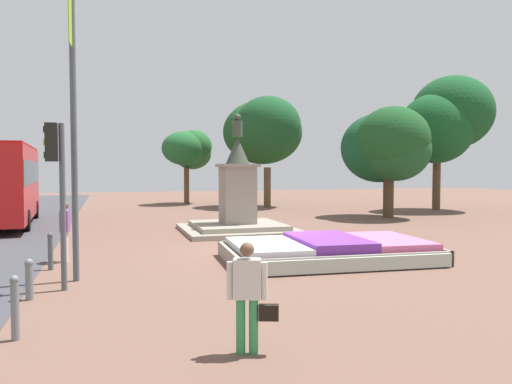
% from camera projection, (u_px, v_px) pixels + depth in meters
% --- Properties ---
extents(ground_plane, '(82.66, 82.66, 0.00)m').
position_uv_depth(ground_plane, '(267.00, 252.00, 15.42)').
color(ground_plane, brown).
extents(flower_planter, '(5.91, 3.70, 0.66)m').
position_uv_depth(flower_planter, '(330.00, 251.00, 13.93)').
color(flower_planter, '#38281C').
rests_on(flower_planter, ground_plane).
extents(statue_monument, '(4.43, 4.43, 4.78)m').
position_uv_depth(statue_monument, '(238.00, 207.00, 20.25)').
color(statue_monument, gray).
rests_on(statue_monument, ground_plane).
extents(traffic_light_near_crossing, '(0.41, 0.28, 3.54)m').
position_uv_depth(traffic_light_near_crossing, '(57.00, 174.00, 10.44)').
color(traffic_light_near_crossing, '#4C5156').
rests_on(traffic_light_near_crossing, ground_plane).
extents(banner_pole, '(0.14, 1.14, 7.14)m').
position_uv_depth(banner_pole, '(73.00, 109.00, 11.28)').
color(banner_pole, '#4C5156').
rests_on(banner_pole, ground_plane).
extents(city_bus, '(2.96, 9.56, 3.62)m').
position_uv_depth(city_bus, '(4.00, 180.00, 22.40)').
color(city_bus, red).
rests_on(city_bus, ground_plane).
extents(pedestrian_with_handbag, '(0.71, 0.36, 1.57)m').
position_uv_depth(pedestrian_with_handbag, '(249.00, 292.00, 6.93)').
color(pedestrian_with_handbag, '#338C4C').
rests_on(pedestrian_with_handbag, ground_plane).
extents(pedestrian_near_planter, '(0.26, 0.57, 1.68)m').
position_uv_depth(pedestrian_near_planter, '(65.00, 227.00, 13.74)').
color(pedestrian_near_planter, beige).
rests_on(pedestrian_near_planter, ground_plane).
extents(kerb_bollard_south, '(0.13, 0.13, 0.99)m').
position_uv_depth(kerb_bollard_south, '(15.00, 306.00, 7.49)').
color(kerb_bollard_south, slate).
rests_on(kerb_bollard_south, ground_plane).
extents(kerb_bollard_mid_a, '(0.17, 0.17, 0.82)m').
position_uv_depth(kerb_bollard_mid_a, '(29.00, 278.00, 9.80)').
color(kerb_bollard_mid_a, slate).
rests_on(kerb_bollard_mid_a, ground_plane).
extents(kerb_bollard_mid_b, '(0.14, 0.14, 0.96)m').
position_uv_depth(kerb_bollard_mid_b, '(50.00, 250.00, 12.70)').
color(kerb_bollard_mid_b, '#4C5156').
rests_on(kerb_bollard_mid_b, ground_plane).
extents(park_tree_far_left, '(4.20, 4.86, 5.77)m').
position_uv_depth(park_tree_far_left, '(388.00, 146.00, 26.05)').
color(park_tree_far_left, '#4C3823').
rests_on(park_tree_far_left, ground_plane).
extents(park_tree_behind_statue, '(5.35, 5.53, 7.27)m').
position_uv_depth(park_tree_behind_statue, '(265.00, 130.00, 33.06)').
color(park_tree_behind_statue, brown).
rests_on(park_tree_behind_statue, ground_plane).
extents(park_tree_far_right, '(3.78, 4.22, 5.33)m').
position_uv_depth(park_tree_far_right, '(189.00, 149.00, 36.01)').
color(park_tree_far_right, brown).
rests_on(park_tree_far_right, ground_plane).
extents(park_tree_street_side, '(5.97, 5.13, 8.26)m').
position_uv_depth(park_tree_street_side, '(445.00, 120.00, 30.39)').
color(park_tree_street_side, brown).
rests_on(park_tree_street_side, ground_plane).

